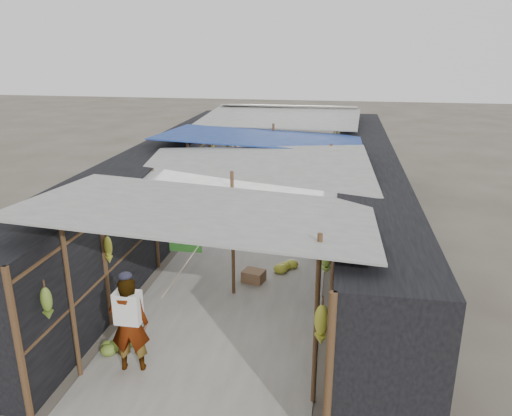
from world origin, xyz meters
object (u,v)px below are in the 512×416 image
Objects in this scene: crate_near at (254,276)px; vendor_elderly at (129,324)px; black_basin at (319,224)px; vendor_seated at (327,192)px; shopper_blue at (238,185)px.

crate_near is 0.28× the size of vendor_elderly.
crate_near is at bearing -108.85° from black_basin.
crate_near is 3.86m from black_basin.
vendor_seated is (2.76, 8.81, -0.32)m from vendor_elderly.
black_basin is at bearing -32.54° from vendor_seated.
crate_near is at bearing -67.62° from shopper_blue.
vendor_seated is (1.38, 5.52, 0.35)m from crate_near.
black_basin is 0.37× the size of vendor_elderly.
vendor_elderly reaches higher than vendor_seated.
shopper_blue reaches higher than vendor_elderly.
vendor_elderly is 7.97m from shopper_blue.
black_basin is 7.46m from vendor_elderly.
crate_near reaches higher than black_basin.
vendor_elderly is (-1.37, -3.30, 0.67)m from crate_near.
vendor_elderly is (-2.62, -6.95, 0.72)m from black_basin.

